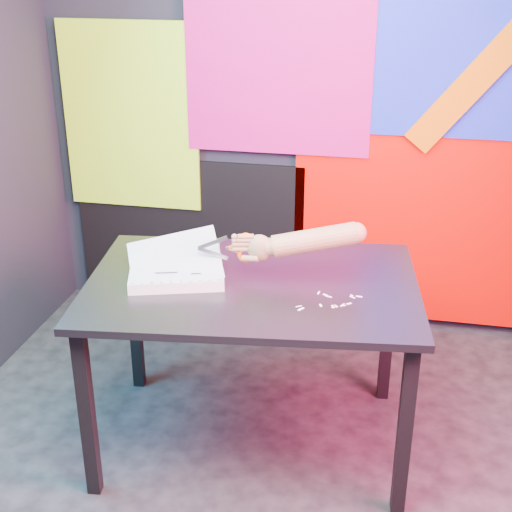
# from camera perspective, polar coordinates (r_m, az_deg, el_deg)

# --- Properties ---
(room) EXTENTS (3.01, 3.01, 2.71)m
(room) POSITION_cam_1_polar(r_m,az_deg,el_deg) (2.24, 1.52, 8.03)
(room) COLOR black
(room) RESTS_ON ground
(backdrop) EXTENTS (2.88, 0.05, 2.08)m
(backdrop) POSITION_cam_1_polar(r_m,az_deg,el_deg) (3.73, 6.46, 8.08)
(backdrop) COLOR #E10400
(backdrop) RESTS_ON ground
(work_table) EXTENTS (1.37, 1.00, 0.75)m
(work_table) POSITION_cam_1_polar(r_m,az_deg,el_deg) (2.80, -0.32, -3.59)
(work_table) COLOR black
(work_table) RESTS_ON ground
(printout_stack) EXTENTS (0.43, 0.36, 0.19)m
(printout_stack) POSITION_cam_1_polar(r_m,az_deg,el_deg) (2.80, -6.37, -1.35)
(printout_stack) COLOR beige
(printout_stack) RESTS_ON work_table
(scissors) EXTENTS (0.22, 0.06, 0.13)m
(scissors) POSITION_cam_1_polar(r_m,az_deg,el_deg) (2.75, -1.15, 0.65)
(scissors) COLOR silver
(scissors) RESTS_ON printout_stack
(hand_forearm) EXTENTS (0.50, 0.16, 0.16)m
(hand_forearm) POSITION_cam_1_polar(r_m,az_deg,el_deg) (2.75, 3.95, 1.20)
(hand_forearm) COLOR #A47A55
(hand_forearm) RESTS_ON work_table
(paper_clippings) EXTENTS (0.23, 0.17, 0.00)m
(paper_clippings) POSITION_cam_1_polar(r_m,az_deg,el_deg) (2.63, 6.07, -3.67)
(paper_clippings) COLOR white
(paper_clippings) RESTS_ON work_table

